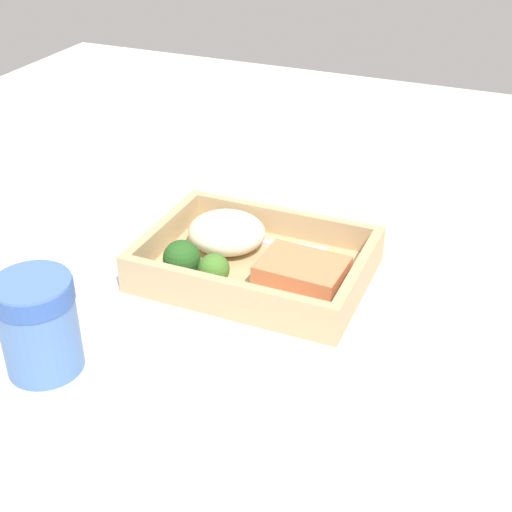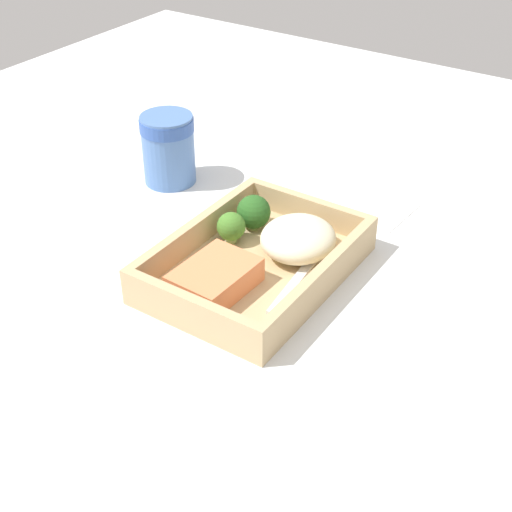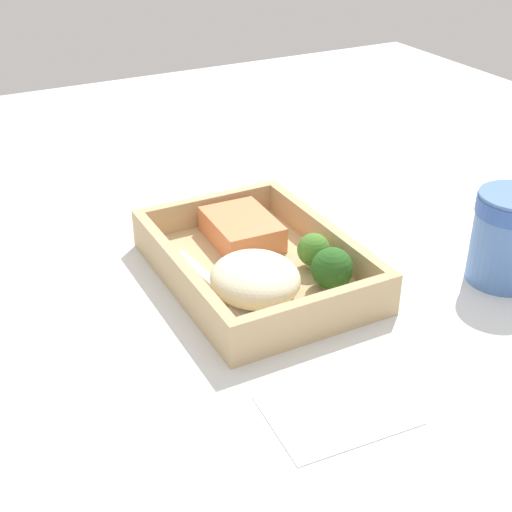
% 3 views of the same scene
% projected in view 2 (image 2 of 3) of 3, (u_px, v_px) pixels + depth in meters
% --- Properties ---
extents(ground_plane, '(1.60, 1.60, 0.02)m').
position_uv_depth(ground_plane, '(256.00, 281.00, 0.85)').
color(ground_plane, silver).
extents(takeout_tray, '(0.26, 0.19, 0.01)m').
position_uv_depth(takeout_tray, '(256.00, 271.00, 0.84)').
color(takeout_tray, tan).
rests_on(takeout_tray, ground_plane).
extents(tray_rim, '(0.26, 0.19, 0.03)m').
position_uv_depth(tray_rim, '(256.00, 255.00, 0.83)').
color(tray_rim, tan).
rests_on(tray_rim, takeout_tray).
extents(salmon_fillet, '(0.10, 0.07, 0.03)m').
position_uv_depth(salmon_fillet, '(215.00, 278.00, 0.79)').
color(salmon_fillet, '#EA8352').
rests_on(salmon_fillet, takeout_tray).
extents(mashed_potatoes, '(0.09, 0.09, 0.04)m').
position_uv_depth(mashed_potatoes, '(298.00, 239.00, 0.85)').
color(mashed_potatoes, beige).
rests_on(mashed_potatoes, takeout_tray).
extents(broccoli_floret_1, '(0.04, 0.04, 0.04)m').
position_uv_depth(broccoli_floret_1, '(254.00, 212.00, 0.90)').
color(broccoli_floret_1, '#86A159').
rests_on(broccoli_floret_1, takeout_tray).
extents(broccoli_floret_2, '(0.04, 0.04, 0.04)m').
position_uv_depth(broccoli_floret_2, '(231.00, 227.00, 0.87)').
color(broccoli_floret_2, '#89A15E').
rests_on(broccoli_floret_2, takeout_tray).
extents(fork, '(0.16, 0.03, 0.00)m').
position_uv_depth(fork, '(305.00, 270.00, 0.83)').
color(fork, silver).
rests_on(fork, takeout_tray).
extents(paper_cup, '(0.08, 0.08, 0.10)m').
position_uv_depth(paper_cup, '(168.00, 145.00, 1.00)').
color(paper_cup, '#4D75B5').
rests_on(paper_cup, ground_plane).
extents(receipt_slip, '(0.09, 0.12, 0.00)m').
position_uv_depth(receipt_slip, '(367.00, 205.00, 0.98)').
color(receipt_slip, white).
rests_on(receipt_slip, ground_plane).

